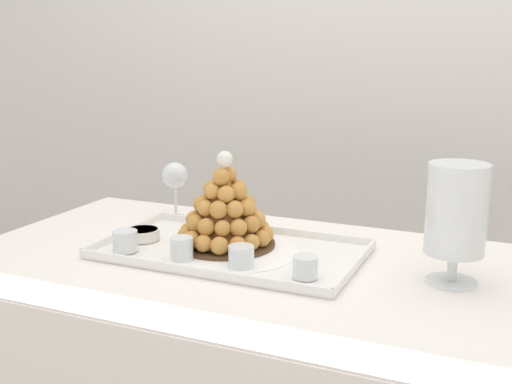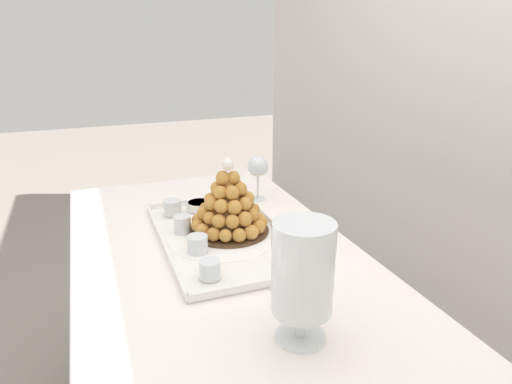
# 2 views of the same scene
# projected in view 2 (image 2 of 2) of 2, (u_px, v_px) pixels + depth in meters

# --- Properties ---
(buffet_table) EXTENTS (1.53, 0.77, 0.77)m
(buffet_table) POSITION_uv_depth(u_px,v_px,m) (227.00, 297.00, 1.25)
(buffet_table) COLOR brown
(buffet_table) RESTS_ON ground_plane
(serving_tray) EXTENTS (0.60, 0.35, 0.02)m
(serving_tray) POSITION_uv_depth(u_px,v_px,m) (223.00, 238.00, 1.36)
(serving_tray) COLOR white
(serving_tray) RESTS_ON buffet_table
(croquembouche) EXTENTS (0.24, 0.24, 0.23)m
(croquembouche) POSITION_uv_depth(u_px,v_px,m) (229.00, 205.00, 1.37)
(croquembouche) COLOR #4C331E
(croquembouche) RESTS_ON serving_tray
(dessert_cup_left) EXTENTS (0.06, 0.06, 0.05)m
(dessert_cup_left) POSITION_uv_depth(u_px,v_px,m) (172.00, 208.00, 1.51)
(dessert_cup_left) COLOR silver
(dessert_cup_left) RESTS_ON serving_tray
(dessert_cup_mid_left) EXTENTS (0.05, 0.05, 0.05)m
(dessert_cup_mid_left) POSITION_uv_depth(u_px,v_px,m) (182.00, 225.00, 1.38)
(dessert_cup_mid_left) COLOR silver
(dessert_cup_mid_left) RESTS_ON serving_tray
(dessert_cup_centre) EXTENTS (0.06, 0.06, 0.05)m
(dessert_cup_centre) POSITION_uv_depth(u_px,v_px,m) (198.00, 245.00, 1.26)
(dessert_cup_centre) COLOR silver
(dessert_cup_centre) RESTS_ON serving_tray
(dessert_cup_mid_right) EXTENTS (0.05, 0.05, 0.05)m
(dessert_cup_mid_right) POSITION_uv_depth(u_px,v_px,m) (210.00, 270.00, 1.13)
(dessert_cup_mid_right) COLOR silver
(dessert_cup_mid_right) RESTS_ON serving_tray
(creme_brulee_ramekin) EXTENTS (0.08, 0.08, 0.03)m
(creme_brulee_ramekin) POSITION_uv_depth(u_px,v_px,m) (199.00, 205.00, 1.56)
(creme_brulee_ramekin) COLOR white
(creme_brulee_ramekin) RESTS_ON serving_tray
(macaron_goblet) EXTENTS (0.12, 0.12, 0.25)m
(macaron_goblet) POSITION_uv_depth(u_px,v_px,m) (303.00, 271.00, 0.88)
(macaron_goblet) COLOR white
(macaron_goblet) RESTS_ON buffet_table
(wine_glass) EXTENTS (0.07, 0.07, 0.16)m
(wine_glass) POSITION_uv_depth(u_px,v_px,m) (258.00, 168.00, 1.64)
(wine_glass) COLOR silver
(wine_glass) RESTS_ON buffet_table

